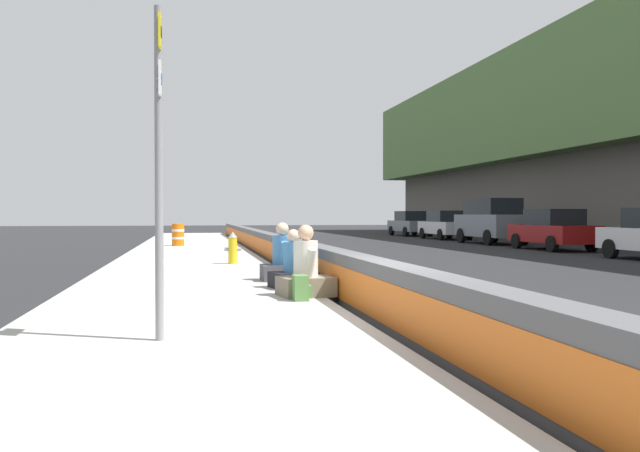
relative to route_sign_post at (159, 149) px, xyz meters
name	(u,v)px	position (x,y,z in m)	size (l,w,h in m)	color
ground_plane	(387,325)	(1.30, -2.95, -2.21)	(160.00, 160.00, 0.00)	#232326
sidewalk_strip	(189,326)	(1.30, -0.30, -2.14)	(80.00, 4.40, 0.14)	#A8A59E
jersey_barrier	(387,294)	(1.30, -2.95, -1.79)	(76.00, 0.45, 0.85)	#545456
route_sign_post	(159,149)	(0.00, 0.00, 0.00)	(0.44, 0.09, 3.60)	gray
fire_hydrant	(233,247)	(10.97, -1.46, -1.62)	(0.26, 0.46, 0.88)	gold
seated_person_foreground	(306,274)	(3.53, -2.21, -1.70)	(0.86, 0.96, 1.19)	#706651
seated_person_middle	(293,270)	(4.76, -2.19, -1.73)	(0.83, 0.91, 1.08)	black
seated_person_rear	(282,262)	(6.21, -2.18, -1.70)	(0.76, 0.87, 1.19)	#424247
backpack	(301,288)	(2.96, -2.04, -1.88)	(0.32, 0.28, 0.40)	#4C7A3D
construction_barrel	(178,235)	(21.79, 0.21, -1.59)	(0.54, 0.54, 0.95)	orange
parked_car_fourth	(553,229)	(17.89, -15.15, -1.35)	(4.50, 1.96, 1.71)	maroon
parked_car_midline	(492,220)	(23.74, -15.19, -1.03)	(4.84, 2.14, 2.28)	slate
parked_car_far	(445,225)	(30.01, -15.24, -1.35)	(4.53, 2.00, 1.71)	silver
parked_car_farther	(410,223)	(36.37, -15.22, -1.35)	(4.56, 2.07, 1.71)	slate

